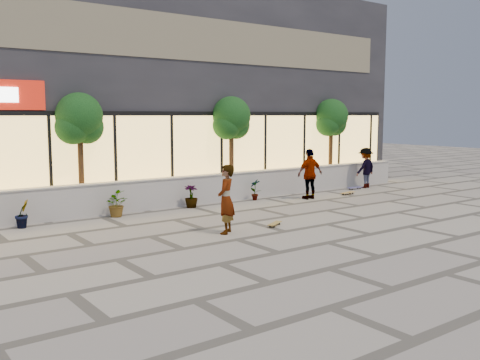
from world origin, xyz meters
TOP-DOWN VIEW (x-y plane):
  - ground at (0.00, 0.00)m, footprint 80.00×80.00m
  - planter_wall at (0.00, 7.00)m, footprint 22.00×0.42m
  - retail_building at (-0.00, 12.49)m, footprint 24.00×9.17m
  - shrub_b at (-5.70, 6.45)m, footprint 0.57×0.57m
  - shrub_c at (-2.90, 6.45)m, footprint 0.68×0.77m
  - shrub_d at (-0.10, 6.45)m, footprint 0.64×0.64m
  - shrub_e at (2.70, 6.45)m, footprint 0.46×0.35m
  - tree_midwest at (-3.50, 7.70)m, footprint 1.60×1.50m
  - tree_mideast at (2.50, 7.70)m, footprint 1.60×1.50m
  - tree_east at (8.00, 7.70)m, footprint 1.60×1.50m
  - skater_center at (-1.44, 2.41)m, footprint 0.81×0.79m
  - skater_right_near at (4.55, 5.42)m, footprint 1.16×0.55m
  - skater_right_far at (8.75, 6.30)m, footprint 1.21×0.78m
  - skateboard_center at (0.24, 2.37)m, footprint 0.73×0.52m
  - skateboard_right_near at (6.60, 5.34)m, footprint 0.82×0.32m
  - skateboard_right_far at (7.99, 6.20)m, footprint 0.80×0.23m

SIDE VIEW (x-z plane):
  - ground at x=0.00m, z-range 0.00..0.00m
  - skateboard_center at x=0.24m, z-range 0.03..0.12m
  - skateboard_right_far at x=7.99m, z-range 0.03..0.13m
  - skateboard_right_near at x=6.60m, z-range 0.03..0.13m
  - shrub_b at x=-5.70m, z-range 0.00..0.81m
  - shrub_c at x=-2.90m, z-range 0.00..0.81m
  - shrub_d at x=-0.10m, z-range 0.00..0.81m
  - shrub_e at x=2.70m, z-range 0.00..0.81m
  - planter_wall at x=0.00m, z-range 0.00..1.04m
  - skater_right_far at x=8.75m, z-range 0.00..1.77m
  - skater_center at x=-1.44m, z-range 0.00..1.87m
  - skater_right_near at x=4.55m, z-range 0.00..1.93m
  - tree_midwest at x=-3.50m, z-range 1.03..4.94m
  - tree_mideast at x=2.50m, z-range 1.03..4.94m
  - tree_east at x=8.00m, z-range 1.03..4.94m
  - retail_building at x=0.00m, z-range 0.00..8.50m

